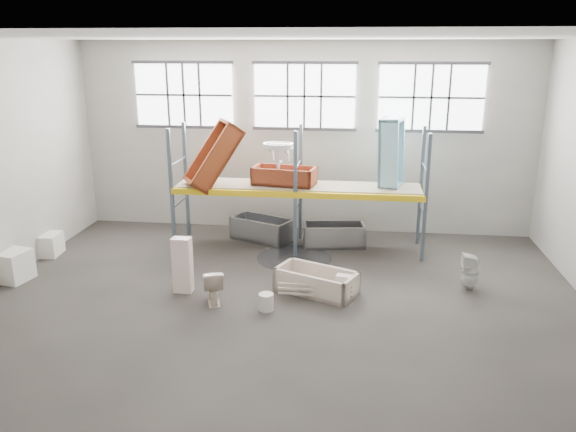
% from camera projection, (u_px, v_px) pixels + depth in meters
% --- Properties ---
extents(floor, '(12.00, 10.00, 0.10)m').
position_uv_depth(floor, '(278.00, 310.00, 10.98)').
color(floor, '#46413C').
rests_on(floor, ground).
extents(ceiling, '(12.00, 10.00, 0.10)m').
position_uv_depth(ceiling, '(277.00, 33.00, 9.51)').
color(ceiling, silver).
rests_on(ceiling, ground).
extents(wall_back, '(12.00, 0.10, 5.00)m').
position_uv_depth(wall_back, '(304.00, 138.00, 15.04)').
color(wall_back, '#9C9A91').
rests_on(wall_back, ground).
extents(wall_front, '(12.00, 0.10, 5.00)m').
position_uv_depth(wall_front, '(204.00, 302.00, 5.44)').
color(wall_front, '#9F9D94').
rests_on(wall_front, ground).
extents(window_left, '(2.60, 0.04, 1.60)m').
position_uv_depth(window_left, '(184.00, 95.00, 15.00)').
color(window_left, white).
rests_on(window_left, wall_back).
extents(window_mid, '(2.60, 0.04, 1.60)m').
position_uv_depth(window_mid, '(304.00, 96.00, 14.62)').
color(window_mid, white).
rests_on(window_mid, wall_back).
extents(window_right, '(2.60, 0.04, 1.60)m').
position_uv_depth(window_right, '(431.00, 98.00, 14.24)').
color(window_right, white).
rests_on(window_right, wall_back).
extents(rack_upright_la, '(0.08, 0.08, 3.00)m').
position_uv_depth(rack_upright_la, '(172.00, 191.00, 13.64)').
color(rack_upright_la, slate).
rests_on(rack_upright_la, floor).
extents(rack_upright_lb, '(0.08, 0.08, 3.00)m').
position_uv_depth(rack_upright_lb, '(186.00, 180.00, 14.78)').
color(rack_upright_lb, slate).
rests_on(rack_upright_lb, floor).
extents(rack_upright_ma, '(0.08, 0.08, 3.00)m').
position_uv_depth(rack_upright_ma, '(295.00, 195.00, 13.29)').
color(rack_upright_ma, slate).
rests_on(rack_upright_ma, floor).
extents(rack_upright_mb, '(0.08, 0.08, 3.00)m').
position_uv_depth(rack_upright_mb, '(301.00, 183.00, 14.43)').
color(rack_upright_mb, slate).
rests_on(rack_upright_mb, floor).
extents(rack_upright_ra, '(0.08, 0.08, 3.00)m').
position_uv_depth(rack_upright_ra, '(426.00, 199.00, 12.93)').
color(rack_upright_ra, slate).
rests_on(rack_upright_ra, floor).
extents(rack_upright_rb, '(0.08, 0.08, 3.00)m').
position_uv_depth(rack_upright_rb, '(421.00, 186.00, 14.07)').
color(rack_upright_rb, slate).
rests_on(rack_upright_rb, floor).
extents(rack_beam_front, '(6.00, 0.10, 0.14)m').
position_uv_depth(rack_beam_front, '(295.00, 195.00, 13.29)').
color(rack_beam_front, yellow).
rests_on(rack_beam_front, floor).
extents(rack_beam_back, '(6.00, 0.10, 0.14)m').
position_uv_depth(rack_beam_back, '(301.00, 183.00, 14.43)').
color(rack_beam_back, yellow).
rests_on(rack_beam_back, floor).
extents(shelf_deck, '(5.90, 1.10, 0.03)m').
position_uv_depth(shelf_deck, '(298.00, 185.00, 13.83)').
color(shelf_deck, gray).
rests_on(shelf_deck, floor).
extents(wet_patch, '(1.80, 1.80, 0.00)m').
position_uv_depth(wet_patch, '(294.00, 258.00, 13.53)').
color(wet_patch, black).
rests_on(wet_patch, floor).
extents(bathtub_beige, '(1.80, 1.36, 0.48)m').
position_uv_depth(bathtub_beige, '(316.00, 281.00, 11.58)').
color(bathtub_beige, beige).
rests_on(bathtub_beige, floor).
extents(cistern_spare, '(0.41, 0.27, 0.36)m').
position_uv_depth(cistern_spare, '(345.00, 284.00, 11.35)').
color(cistern_spare, '#F4D8CE').
rests_on(cistern_spare, bathtub_beige).
extents(sink_in_tub, '(0.54, 0.54, 0.16)m').
position_uv_depth(sink_in_tub, '(306.00, 288.00, 11.43)').
color(sink_in_tub, beige).
rests_on(sink_in_tub, bathtub_beige).
extents(toilet_beige, '(0.59, 0.78, 0.70)m').
position_uv_depth(toilet_beige, '(213.00, 285.00, 11.10)').
color(toilet_beige, '#EFDCC8').
rests_on(toilet_beige, floor).
extents(cistern_tall, '(0.38, 0.25, 1.16)m').
position_uv_depth(cistern_tall, '(183.00, 265.00, 11.51)').
color(cistern_tall, '#F4D4C8').
rests_on(cistern_tall, floor).
extents(toilet_white, '(0.36, 0.35, 0.77)m').
position_uv_depth(toilet_white, '(470.00, 271.00, 11.70)').
color(toilet_white, silver).
rests_on(toilet_white, floor).
extents(steel_tub_left, '(1.73, 1.31, 0.57)m').
position_uv_depth(steel_tub_left, '(262.00, 229.00, 14.74)').
color(steel_tub_left, '#ACAEB4').
rests_on(steel_tub_left, floor).
extents(steel_tub_right, '(1.61, 0.92, 0.56)m').
position_uv_depth(steel_tub_right, '(334.00, 235.00, 14.31)').
color(steel_tub_right, '#A5A7AC').
rests_on(steel_tub_right, floor).
extents(rust_tub_flat, '(1.60, 0.93, 0.42)m').
position_uv_depth(rust_tub_flat, '(284.00, 176.00, 13.80)').
color(rust_tub_flat, '#944320').
rests_on(rust_tub_flat, shelf_deck).
extents(rust_tub_tilted, '(1.63, 1.40, 1.72)m').
position_uv_depth(rust_tub_tilted, '(214.00, 156.00, 13.71)').
color(rust_tub_tilted, maroon).
rests_on(rust_tub_tilted, shelf_deck).
extents(sink_on_shelf, '(0.77, 0.62, 0.63)m').
position_uv_depth(sink_on_shelf, '(278.00, 168.00, 13.36)').
color(sink_on_shelf, white).
rests_on(sink_on_shelf, rust_tub_flat).
extents(blue_tub_upright, '(0.71, 0.89, 1.68)m').
position_uv_depth(blue_tub_upright, '(391.00, 153.00, 13.53)').
color(blue_tub_upright, '#8CC6D9').
rests_on(blue_tub_upright, shelf_deck).
extents(bucket, '(0.31, 0.31, 0.33)m').
position_uv_depth(bucket, '(266.00, 302.00, 10.82)').
color(bucket, silver).
rests_on(bucket, floor).
extents(carton_near, '(0.88, 0.79, 0.66)m').
position_uv_depth(carton_near, '(10.00, 265.00, 12.18)').
color(carton_near, white).
rests_on(carton_near, floor).
extents(carton_far, '(0.68, 0.68, 0.52)m').
position_uv_depth(carton_far, '(47.00, 244.00, 13.67)').
color(carton_far, white).
rests_on(carton_far, floor).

